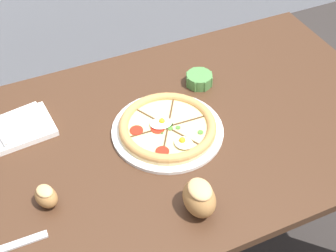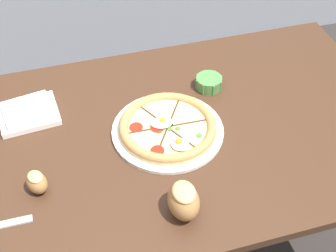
% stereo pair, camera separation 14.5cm
% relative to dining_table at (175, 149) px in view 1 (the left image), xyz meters
% --- Properties ---
extents(ground_plane, '(12.00, 12.00, 0.00)m').
position_rel_dining_table_xyz_m(ground_plane, '(0.00, 0.00, -0.65)').
color(ground_plane, '#2D2826').
extents(dining_table, '(1.49, 0.90, 0.75)m').
position_rel_dining_table_xyz_m(dining_table, '(0.00, 0.00, 0.00)').
color(dining_table, '#422819').
rests_on(dining_table, ground_plane).
extents(pizza, '(0.35, 0.35, 0.05)m').
position_rel_dining_table_xyz_m(pizza, '(-0.03, -0.00, 0.11)').
color(pizza, white).
rests_on(pizza, dining_table).
extents(ramekin_bowl, '(0.10, 0.10, 0.04)m').
position_rel_dining_table_xyz_m(ramekin_bowl, '(0.17, 0.17, 0.11)').
color(ramekin_bowl, '#4C8442').
rests_on(ramekin_bowl, dining_table).
extents(napkin_folded, '(0.20, 0.17, 0.04)m').
position_rel_dining_table_xyz_m(napkin_folded, '(-0.44, 0.20, 0.11)').
color(napkin_folded, white).
rests_on(napkin_folded, dining_table).
extents(bread_piece_near, '(0.09, 0.11, 0.10)m').
position_rel_dining_table_xyz_m(bread_piece_near, '(-0.07, -0.30, 0.14)').
color(bread_piece_near, '#A3703D').
rests_on(bread_piece_near, dining_table).
extents(bread_piece_mid, '(0.08, 0.09, 0.06)m').
position_rel_dining_table_xyz_m(bread_piece_mid, '(-0.44, -0.12, 0.13)').
color(bread_piece_mid, '#A3703D').
rests_on(bread_piece_mid, dining_table).
extents(knife_main, '(0.22, 0.02, 0.01)m').
position_rel_dining_table_xyz_m(knife_main, '(-0.57, -0.21, 0.10)').
color(knife_main, silver).
rests_on(knife_main, dining_table).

